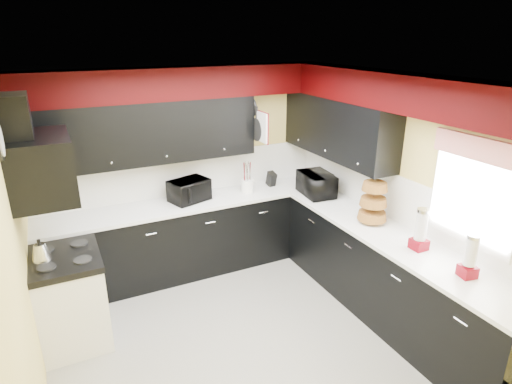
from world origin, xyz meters
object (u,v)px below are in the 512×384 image
utensil_crock (247,186)px  knife_block (271,179)px  toaster_oven (190,190)px  kettle (41,252)px  microwave (317,184)px

utensil_crock → knife_block: (0.39, 0.08, 0.01)m
toaster_oven → utensil_crock: size_ratio=2.67×
knife_block → kettle: 2.89m
toaster_oven → knife_block: 1.13m
utensil_crock → knife_block: 0.40m
microwave → kettle: size_ratio=2.96×
toaster_oven → microwave: size_ratio=0.89×
kettle → knife_block: bearing=15.8°
microwave → utensil_crock: 0.88m
toaster_oven → kettle: toaster_oven is taller
knife_block → kettle: (-2.78, -0.79, -0.04)m
knife_block → microwave: bearing=-59.7°
toaster_oven → microwave: 1.57m
toaster_oven → utensil_crock: (0.75, -0.05, -0.05)m
toaster_oven → kettle: (-1.65, -0.75, -0.07)m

